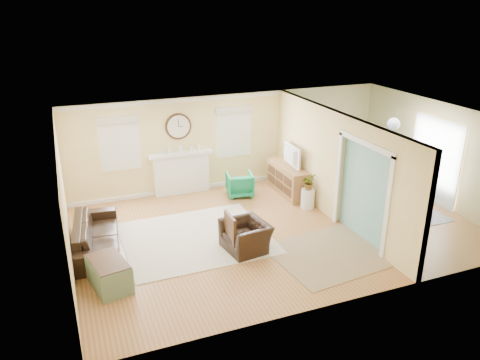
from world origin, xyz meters
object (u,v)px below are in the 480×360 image
object	(u,v)px
credenza	(288,179)
eames_chair	(246,236)
sofa	(97,235)
dining_table	(375,193)
green_chair	(240,184)

from	to	relation	value
credenza	eames_chair	bearing A→B (deg)	-132.38
sofa	dining_table	size ratio (longest dim) A/B	1.25
eames_chair	green_chair	distance (m)	2.95
eames_chair	dining_table	xyz separation A→B (m)	(3.95, 0.93, 0.01)
green_chair	dining_table	distance (m)	3.53
green_chair	eames_chair	bearing A→B (deg)	82.05
sofa	dining_table	bearing A→B (deg)	-86.37
credenza	dining_table	size ratio (longest dim) A/B	0.90
sofa	green_chair	bearing A→B (deg)	-61.67
credenza	dining_table	world-z (taller)	credenza
dining_table	credenza	bearing A→B (deg)	56.24
eames_chair	dining_table	size ratio (longest dim) A/B	0.53
eames_chair	credenza	distance (m)	3.32
green_chair	credenza	xyz separation A→B (m)	(1.28, -0.34, 0.08)
eames_chair	sofa	bearing A→B (deg)	-119.85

